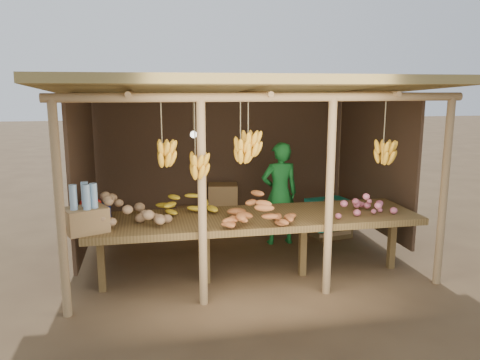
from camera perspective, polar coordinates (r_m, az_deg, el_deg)
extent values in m
plane|color=brown|center=(6.72, 0.00, -8.83)|extent=(60.00, 60.00, 0.00)
cylinder|color=#A17E53|center=(4.92, -21.09, -3.63)|extent=(0.09, 0.09, 2.20)
cylinder|color=#A17E53|center=(5.88, 23.60, -1.50)|extent=(0.09, 0.09, 2.20)
cylinder|color=#A17E53|center=(7.83, -17.50, 1.84)|extent=(0.09, 0.09, 2.20)
cylinder|color=#A17E53|center=(8.47, 12.04, 2.77)|extent=(0.09, 0.09, 2.20)
cylinder|color=#A17E53|center=(4.87, -4.63, -3.05)|extent=(0.09, 0.09, 2.20)
cylinder|color=#A17E53|center=(5.21, 10.85, -2.27)|extent=(0.09, 0.09, 2.20)
cylinder|color=#A17E53|center=(4.85, 3.53, 10.05)|extent=(4.40, 0.09, 0.09)
cylinder|color=#A17E53|center=(7.79, -2.20, 10.43)|extent=(4.40, 0.09, 0.09)
cube|color=#A1894B|center=(6.32, 0.00, 11.11)|extent=(4.70, 3.50, 0.28)
cube|color=#483221|center=(7.85, -2.12, 3.18)|extent=(4.20, 0.04, 1.98)
cube|color=#483221|center=(6.54, -18.55, 1.02)|extent=(0.04, 2.40, 1.98)
cube|color=#483221|center=(7.28, 15.96, 2.15)|extent=(0.04, 2.40, 1.98)
cube|color=brown|center=(5.60, 1.91, -4.74)|extent=(3.90, 1.05, 0.08)
cube|color=brown|center=(5.61, -16.57, -9.47)|extent=(0.08, 0.08, 0.72)
cube|color=brown|center=(5.62, -4.15, -8.99)|extent=(0.08, 0.08, 0.72)
cube|color=brown|center=(5.88, 7.65, -8.15)|extent=(0.08, 0.08, 0.72)
cube|color=brown|center=(6.36, 18.02, -7.12)|extent=(0.08, 0.08, 0.72)
cylinder|color=navy|center=(5.65, -17.70, -3.88)|extent=(0.44, 0.44, 0.16)
cube|color=olive|center=(5.19, -18.29, -4.63)|extent=(0.51, 0.47, 0.26)
imported|color=#176A26|center=(6.93, 4.85, -1.65)|extent=(0.56, 0.38, 1.53)
cube|color=brown|center=(7.51, 10.86, -4.78)|extent=(0.64, 0.57, 0.52)
cube|color=#0C8674|center=(7.44, 10.94, -2.65)|extent=(0.71, 0.64, 0.05)
cube|color=olive|center=(7.70, -2.08, -4.61)|extent=(0.50, 0.42, 0.37)
cube|color=olive|center=(7.61, -2.10, -1.90)|extent=(0.50, 0.42, 0.37)
cube|color=olive|center=(7.64, -5.89, -4.79)|extent=(0.50, 0.42, 0.37)
ellipsoid|color=#483221|center=(7.42, -15.94, -5.48)|extent=(0.39, 0.39, 0.52)
ellipsoid|color=#483221|center=(7.40, -13.21, -5.39)|extent=(0.39, 0.39, 0.52)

